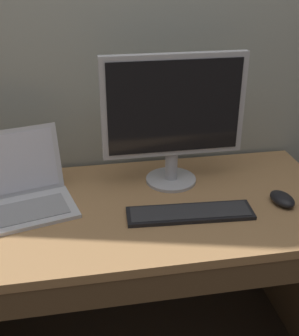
% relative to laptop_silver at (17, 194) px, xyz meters
% --- Properties ---
extents(desk, '(1.48, 0.67, 0.73)m').
position_rel_laptop_silver_xyz_m(desk, '(0.37, -0.07, -0.26)').
color(desk, '#A87A4C').
rests_on(desk, ground).
extents(laptop_silver, '(0.41, 0.35, 0.25)m').
position_rel_laptop_silver_xyz_m(laptop_silver, '(0.00, 0.00, 0.00)').
color(laptop_silver, silver).
rests_on(laptop_silver, desk).
extents(external_monitor, '(0.51, 0.19, 0.49)m').
position_rel_laptop_silver_xyz_m(external_monitor, '(0.56, 0.08, 0.22)').
color(external_monitor, '#B7B7BC').
rests_on(external_monitor, desk).
extents(wired_keyboard, '(0.43, 0.14, 0.02)m').
position_rel_laptop_silver_xyz_m(wired_keyboard, '(0.57, -0.15, -0.04)').
color(wired_keyboard, black).
rests_on(wired_keyboard, desk).
extents(computer_mouse, '(0.09, 0.12, 0.04)m').
position_rel_laptop_silver_xyz_m(computer_mouse, '(0.90, -0.14, -0.03)').
color(computer_mouse, black).
rests_on(computer_mouse, desk).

